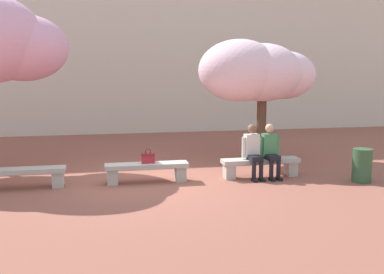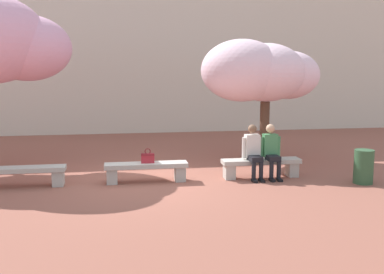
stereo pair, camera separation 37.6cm
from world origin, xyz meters
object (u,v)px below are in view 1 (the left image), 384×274
Objects in this scene: stone_bench_center at (261,164)px; handbag at (148,158)px; trash_bin at (362,165)px; person_seated_right at (271,149)px; person_seated_left at (253,149)px; cherry_tree_main at (258,73)px; stone_bench_west_end at (21,175)px; stone_bench_near_west at (147,169)px.

handbag is (-2.73, 0.01, 0.27)m from stone_bench_center.
person_seated_right is at bearing 155.47° from trash_bin.
person_seated_left is 2.53m from trash_bin.
person_seated_left is 2.86m from cherry_tree_main.
stone_bench_west_end is 6.81m from cherry_tree_main.
person_seated_left is at bearing -0.58° from stone_bench_west_end.
stone_bench_center is 0.45m from person_seated_left.
handbag is at bearing -148.83° from cherry_tree_main.
handbag is at bearing 178.85° from person_seated_right.
stone_bench_west_end is 1.48× the size of person_seated_left.
person_seated_left is at bearing 179.99° from person_seated_right.
stone_bench_west_end is at bearing 180.00° from stone_bench_near_west.
stone_bench_near_west is at bearing 180.00° from stone_bench_center.
stone_bench_near_west is at bearing 178.97° from person_seated_right.
cherry_tree_main is at bearing 73.41° from stone_bench_center.
person_seated_left is at bearing -111.63° from cherry_tree_main.
trash_bin reaches higher than stone_bench_center.
person_seated_left is (2.54, -0.05, 0.39)m from stone_bench_near_west.
trash_bin is (7.66, -0.93, 0.08)m from stone_bench_west_end.
stone_bench_near_west is at bearing 0.00° from stone_bench_west_end.
stone_bench_west_end is at bearing -179.89° from handbag.
person_seated_left is 2.51m from handbag.
cherry_tree_main is (0.38, 2.07, 1.80)m from person_seated_right.
person_seated_right is at bearing -100.31° from cherry_tree_main.
cherry_tree_main is at bearing 79.69° from person_seated_right.
stone_bench_near_west is 2.57m from person_seated_left.
trash_bin reaches higher than stone_bench_west_end.
cherry_tree_main reaches higher than person_seated_right.
stone_bench_near_west is at bearing 169.30° from trash_bin.
person_seated_left is 1.65× the size of trash_bin.
stone_bench_center is 0.54× the size of cherry_tree_main.
cherry_tree_main reaches higher than trash_bin.
stone_bench_near_west is 0.54× the size of cherry_tree_main.
stone_bench_near_west is at bearing -171.37° from handbag.
cherry_tree_main is at bearing 68.37° from person_seated_left.
stone_bench_center is at bearing 0.00° from stone_bench_near_west.
stone_bench_near_west is 4.49m from cherry_tree_main.
stone_bench_near_west is (2.76, 0.00, 0.00)m from stone_bench_west_end.
cherry_tree_main is at bearing 117.52° from trash_bin.
stone_bench_west_end is 0.54× the size of cherry_tree_main.
handbag reaches higher than trash_bin.
stone_bench_west_end is at bearing 179.47° from person_seated_right.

